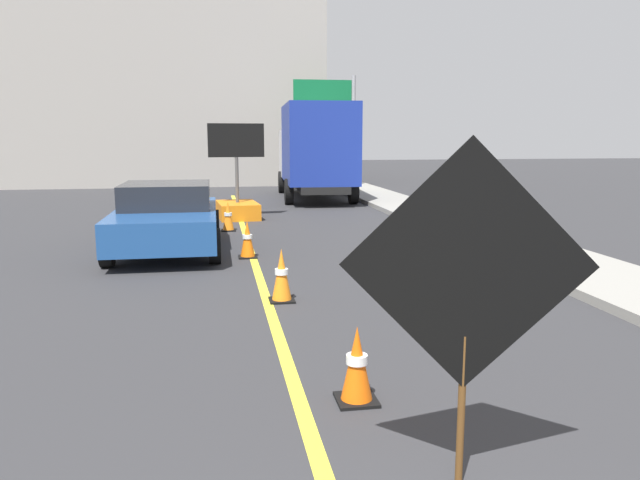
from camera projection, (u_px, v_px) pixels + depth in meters
name	position (u px, v px, depth m)	size (l,w,h in m)	color
lane_center_stripe	(282.00, 346.00, 6.81)	(0.14, 36.00, 0.01)	yellow
roadwork_sign	(467.00, 272.00, 3.85)	(1.60, 0.39, 2.33)	#593819
arrow_board_trailer	(237.00, 201.00, 17.53)	(1.60, 1.89, 2.70)	orange
box_truck	(315.00, 149.00, 22.72)	(2.84, 7.13, 3.47)	black
pickup_car	(167.00, 217.00, 12.46)	(2.14, 4.44, 1.38)	navy
highway_guide_sign	(336.00, 112.00, 26.93)	(2.79, 0.18, 5.00)	gray
far_building_block	(167.00, 97.00, 31.50)	(15.26, 8.70, 8.70)	gray
traffic_cone_near_sign	(357.00, 365.00, 5.33)	(0.36, 0.36, 0.69)	black
traffic_cone_mid_lane	(282.00, 276.00, 8.62)	(0.36, 0.36, 0.76)	black
traffic_cone_far_lane	(247.00, 239.00, 11.75)	(0.36, 0.36, 0.73)	black
traffic_cone_curbside	(228.00, 216.00, 15.11)	(0.36, 0.36, 0.74)	black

